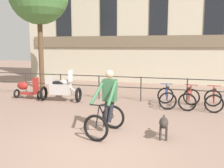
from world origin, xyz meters
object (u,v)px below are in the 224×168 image
object	(u,v)px
parked_motorcycle	(60,88)
parked_bicycle_near_lamp	(167,97)
cyclist_with_bike	(107,105)
parked_bicycle_mid_left	(189,99)
dog	(164,124)
parked_scooter	(27,88)
parked_bicycle_mid_right	(214,100)

from	to	relation	value
parked_motorcycle	parked_bicycle_near_lamp	distance (m)	4.41
cyclist_with_bike	parked_bicycle_mid_left	xyz separation A→B (m)	(2.10, 3.61, -0.41)
dog	cyclist_with_bike	bearing A→B (deg)	173.79
dog	parked_motorcycle	world-z (taller)	parked_motorcycle
parked_scooter	parked_bicycle_near_lamp	bearing A→B (deg)	-86.51
dog	parked_scooter	size ratio (longest dim) A/B	0.70
parked_bicycle_near_lamp	parked_bicycle_mid_right	distance (m)	1.70
parked_bicycle_near_lamp	cyclist_with_bike	bearing A→B (deg)	61.30
parked_bicycle_near_lamp	parked_scooter	distance (m)	6.08
cyclist_with_bike	parked_motorcycle	distance (m)	4.56
cyclist_with_bike	parked_bicycle_mid_left	world-z (taller)	cyclist_with_bike
parked_bicycle_mid_left	parked_bicycle_mid_right	size ratio (longest dim) A/B	1.05
parked_bicycle_near_lamp	parked_bicycle_mid_left	xyz separation A→B (m)	(0.85, -0.00, -0.00)
dog	parked_bicycle_near_lamp	xyz separation A→B (m)	(-0.25, 3.64, -0.04)
dog	parked_bicycle_near_lamp	distance (m)	3.65
dog	parked_bicycle_mid_right	world-z (taller)	parked_bicycle_mid_right
parked_scooter	parked_bicycle_mid_left	bearing A→B (deg)	-86.79
parked_motorcycle	parked_bicycle_mid_right	size ratio (longest dim) A/B	1.53
parked_bicycle_mid_left	parked_bicycle_mid_right	world-z (taller)	same
parked_scooter	parked_bicycle_mid_right	bearing A→B (deg)	-87.02
cyclist_with_bike	dog	size ratio (longest dim) A/B	1.90
cyclist_with_bike	parked_bicycle_near_lamp	world-z (taller)	cyclist_with_bike
parked_bicycle_mid_right	parked_scooter	size ratio (longest dim) A/B	0.88
parked_motorcycle	parked_bicycle_near_lamp	size ratio (longest dim) A/B	1.44
parked_bicycle_mid_left	parked_bicycle_mid_right	bearing A→B (deg)	-172.08
parked_bicycle_near_lamp	parked_bicycle_mid_left	bearing A→B (deg)	170.38
cyclist_with_bike	parked_bicycle_mid_left	bearing A→B (deg)	66.32
dog	parked_bicycle_mid_left	world-z (taller)	parked_bicycle_mid_left
parked_bicycle_mid_left	dog	bearing A→B (deg)	88.63
cyclist_with_bike	dog	world-z (taller)	cyclist_with_bike
cyclist_with_bike	parked_bicycle_mid_right	bearing A→B (deg)	57.24
dog	parked_bicycle_mid_left	size ratio (longest dim) A/B	0.75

